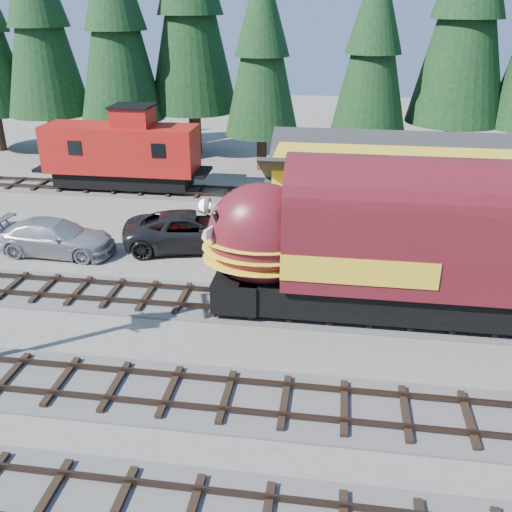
# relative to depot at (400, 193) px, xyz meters

# --- Properties ---
(ground) EXTENTS (120.00, 120.00, 0.00)m
(ground) POSITION_rel_depot_xyz_m (0.00, -10.50, -2.96)
(ground) COLOR #6B665B
(ground) RESTS_ON ground
(track_spur) EXTENTS (32.00, 3.20, 0.33)m
(track_spur) POSITION_rel_depot_xyz_m (-10.00, 7.50, -2.90)
(track_spur) COLOR #4C4947
(track_spur) RESTS_ON ground
(depot) EXTENTS (12.80, 7.00, 5.30)m
(depot) POSITION_rel_depot_xyz_m (0.00, 0.00, 0.00)
(depot) COLOR yellow
(depot) RESTS_ON ground
(conifer_backdrop) EXTENTS (80.53, 23.04, 17.12)m
(conifer_backdrop) POSITION_rel_depot_xyz_m (6.79, 14.62, 7.43)
(conifer_backdrop) COLOR black
(conifer_backdrop) RESTS_ON ground
(locomotive) EXTENTS (17.70, 3.52, 4.81)m
(locomotive) POSITION_rel_depot_xyz_m (0.51, -6.50, -0.18)
(locomotive) COLOR black
(locomotive) RESTS_ON ground
(caboose) EXTENTS (9.64, 2.80, 5.02)m
(caboose) POSITION_rel_depot_xyz_m (-16.54, 7.50, -0.46)
(caboose) COLOR black
(caboose) RESTS_ON ground
(pickup_truck_a) EXTENTS (7.04, 4.37, 1.82)m
(pickup_truck_a) POSITION_rel_depot_xyz_m (-9.99, -1.03, -2.05)
(pickup_truck_a) COLOR black
(pickup_truck_a) RESTS_ON ground
(pickup_truck_b) EXTENTS (5.83, 2.48, 1.68)m
(pickup_truck_b) POSITION_rel_depot_xyz_m (-16.30, -2.68, -2.12)
(pickup_truck_b) COLOR #9B9EA3
(pickup_truck_b) RESTS_ON ground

